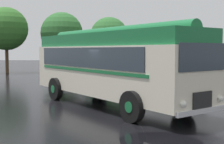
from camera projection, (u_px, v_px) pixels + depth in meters
name	position (u px, v px, depth m)	size (l,w,h in m)	color
ground_plane	(119.00, 107.00, 13.56)	(120.00, 120.00, 0.00)	black
vintage_bus	(111.00, 63.00, 13.82)	(8.17, 9.43, 3.49)	silver
car_near_left	(96.00, 69.00, 26.55)	(2.09, 4.27, 1.66)	#144C28
car_mid_left	(129.00, 69.00, 26.95)	(2.37, 4.39, 1.66)	#B7BABF
car_mid_right	(162.00, 69.00, 26.92)	(2.22, 4.32, 1.66)	#144C28
box_van	(191.00, 63.00, 26.28)	(2.70, 5.91, 2.50)	silver
tree_far_left	(6.00, 29.00, 33.21)	(4.58, 4.58, 7.02)	#4C3823
tree_left_of_centre	(61.00, 34.00, 34.07)	(4.60, 4.60, 6.59)	#4C3823
tree_centre	(110.00, 36.00, 32.27)	(4.00, 4.00, 5.87)	#4C3823
puddle_patch	(160.00, 144.00, 8.28)	(2.39, 2.39, 0.01)	black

